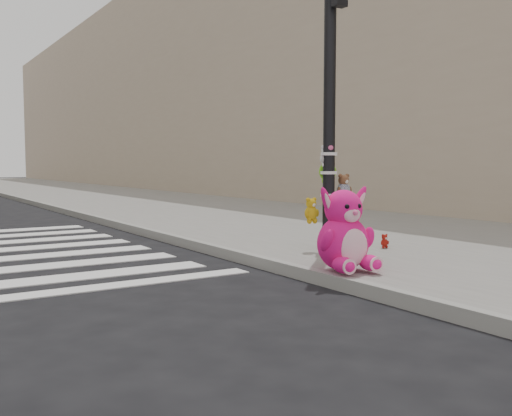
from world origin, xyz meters
TOP-DOWN VIEW (x-y plane):
  - ground at (0.00, 0.00)m, footprint 120.00×120.00m
  - sidewalk_near at (5.00, 10.00)m, footprint 7.00×80.00m
  - curb_edge at (1.55, 10.00)m, footprint 0.12×80.00m
  - bld_near at (10.50, 20.00)m, footprint 5.00×60.00m
  - signal_pole at (2.62, 1.82)m, footprint 0.67×0.50m
  - pink_bunny at (1.80, 0.57)m, footprint 0.67×0.75m
  - red_teddy at (3.40, 1.55)m, footprint 0.15×0.11m

SIDE VIEW (x-z plane):
  - ground at x=0.00m, z-range 0.00..0.00m
  - sidewalk_near at x=5.00m, z-range 0.00..0.14m
  - curb_edge at x=1.55m, z-range -0.01..0.15m
  - red_teddy at x=3.40m, z-range 0.14..0.34m
  - pink_bunny at x=1.80m, z-range 0.05..1.00m
  - signal_pole at x=2.62m, z-range -0.19..3.81m
  - bld_near at x=10.50m, z-range 0.00..10.00m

